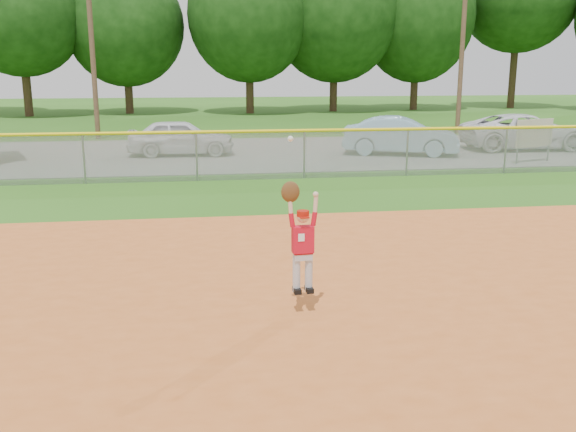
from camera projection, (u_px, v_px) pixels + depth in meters
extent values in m
plane|color=#285A14|center=(403.00, 283.00, 10.56)|extent=(120.00, 120.00, 0.00)
cube|color=#BC5A22|center=(482.00, 365.00, 7.67)|extent=(24.00, 16.00, 0.04)
cube|color=slate|center=(280.00, 152.00, 25.97)|extent=(44.00, 10.00, 0.03)
imported|color=silver|center=(181.00, 137.00, 24.92)|extent=(4.12, 1.71, 1.39)
imported|color=#81AAC1|center=(401.00, 136.00, 25.06)|extent=(4.72, 2.91, 1.47)
imported|color=silver|center=(525.00, 132.00, 26.64)|extent=(5.33, 2.63, 1.46)
cylinder|color=gray|center=(518.00, 148.00, 22.72)|extent=(0.06, 0.06, 1.19)
cylinder|color=gray|center=(549.00, 146.00, 23.44)|extent=(0.06, 0.06, 1.19)
cube|color=beige|center=(535.00, 133.00, 22.96)|extent=(1.69, 0.66, 0.99)
cube|color=gray|center=(304.00, 155.00, 20.02)|extent=(40.00, 0.03, 1.50)
cylinder|color=yellow|center=(304.00, 131.00, 19.84)|extent=(40.00, 0.10, 0.10)
cylinder|color=gray|center=(84.00, 159.00, 19.11)|extent=(0.06, 0.06, 1.50)
cylinder|color=gray|center=(197.00, 157.00, 19.56)|extent=(0.06, 0.06, 1.50)
cylinder|color=gray|center=(304.00, 155.00, 20.02)|extent=(0.06, 0.06, 1.50)
cylinder|color=gray|center=(407.00, 153.00, 20.47)|extent=(0.06, 0.06, 1.50)
cylinder|color=gray|center=(506.00, 151.00, 20.92)|extent=(0.06, 0.06, 1.50)
cylinder|color=#4C3823|center=(92.00, 42.00, 29.62)|extent=(0.24, 0.24, 9.00)
cylinder|color=#4C3823|center=(462.00, 43.00, 32.06)|extent=(0.24, 0.24, 9.00)
cylinder|color=#422D1C|center=(27.00, 83.00, 43.24)|extent=(0.56, 0.56, 4.43)
ellipsoid|color=#193F0F|center=(20.00, 16.00, 42.24)|extent=(8.01, 8.01, 7.88)
cylinder|color=#422D1C|center=(128.00, 84.00, 45.75)|extent=(0.56, 0.56, 4.11)
ellipsoid|color=#193F0F|center=(125.00, 26.00, 44.82)|extent=(8.19, 8.19, 8.39)
cylinder|color=#422D1C|center=(250.00, 80.00, 45.87)|extent=(0.56, 0.56, 4.64)
ellipsoid|color=#193F0F|center=(249.00, 14.00, 44.81)|extent=(8.57, 8.57, 9.43)
cylinder|color=#422D1C|center=(334.00, 78.00, 47.86)|extent=(0.56, 0.56, 4.89)
ellipsoid|color=#193F0F|center=(335.00, 11.00, 46.75)|extent=(9.41, 9.41, 10.28)
cylinder|color=#422D1C|center=(415.00, 78.00, 49.40)|extent=(0.56, 0.56, 4.78)
ellipsoid|color=#193F0F|center=(417.00, 15.00, 48.31)|extent=(8.62, 8.62, 10.06)
cylinder|color=#422D1C|center=(513.00, 70.00, 51.30)|extent=(0.56, 0.56, 5.99)
cylinder|color=silver|center=(296.00, 275.00, 9.13)|extent=(0.12, 0.12, 0.50)
cylinder|color=silver|center=(309.00, 275.00, 9.17)|extent=(0.12, 0.12, 0.50)
cube|color=black|center=(297.00, 290.00, 9.16)|extent=(0.11, 0.21, 0.07)
cube|color=black|center=(309.00, 289.00, 9.19)|extent=(0.11, 0.21, 0.07)
cube|color=silver|center=(303.00, 256.00, 9.09)|extent=(0.27, 0.16, 0.10)
cube|color=maroon|center=(303.00, 252.00, 9.07)|extent=(0.28, 0.17, 0.04)
cube|color=red|center=(303.00, 239.00, 9.03)|extent=(0.31, 0.18, 0.38)
cube|color=white|center=(301.00, 238.00, 8.93)|extent=(0.09, 0.01, 0.11)
sphere|color=beige|center=(303.00, 217.00, 8.95)|extent=(0.18, 0.18, 0.17)
cylinder|color=#A6170A|center=(303.00, 213.00, 8.94)|extent=(0.18, 0.18, 0.08)
cube|color=#A6170A|center=(304.00, 217.00, 8.86)|extent=(0.14, 0.11, 0.02)
cylinder|color=red|center=(292.00, 220.00, 8.93)|extent=(0.10, 0.08, 0.21)
cylinder|color=beige|center=(290.00, 205.00, 8.88)|extent=(0.08, 0.06, 0.22)
ellipsoid|color=#4C2D14|center=(290.00, 192.00, 8.83)|extent=(0.27, 0.13, 0.30)
sphere|color=white|center=(290.00, 139.00, 8.66)|extent=(0.08, 0.08, 0.08)
cylinder|color=red|center=(314.00, 219.00, 8.99)|extent=(0.10, 0.08, 0.21)
cylinder|color=beige|center=(316.00, 204.00, 8.95)|extent=(0.08, 0.06, 0.22)
sphere|color=beige|center=(316.00, 194.00, 8.91)|extent=(0.08, 0.08, 0.08)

